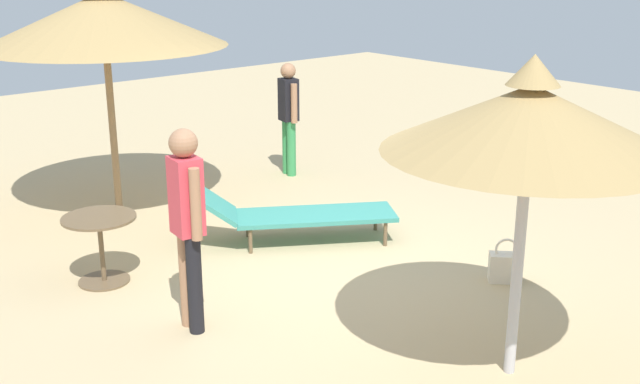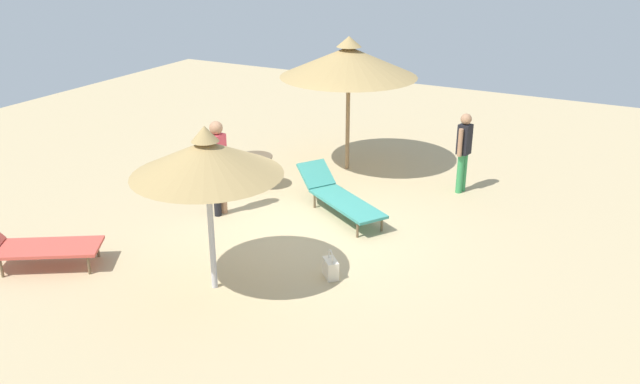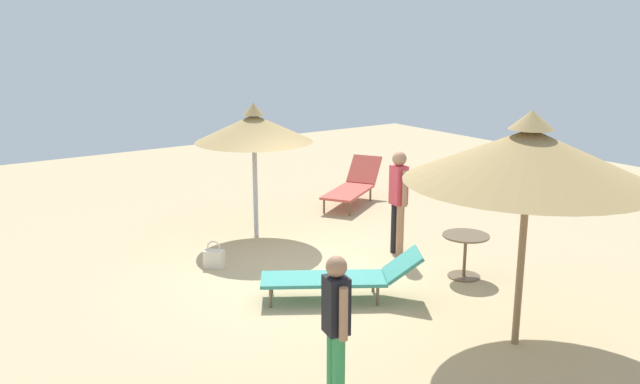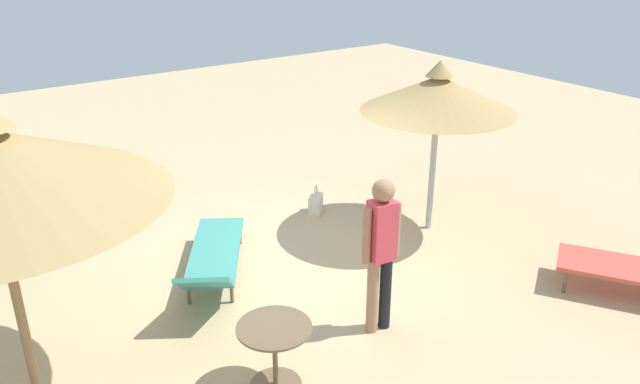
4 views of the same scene
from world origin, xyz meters
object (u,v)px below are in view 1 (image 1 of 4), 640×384
object	(u,v)px
parasol_umbrella_near_right	(530,119)
person_standing_far_right	(187,217)
parasol_umbrella_far_left	(104,19)
lounge_chair_back	(291,213)
person_standing_center	(289,113)
side_table_round	(100,237)
handbag	(505,266)

from	to	relation	value
parasol_umbrella_near_right	person_standing_far_right	size ratio (longest dim) A/B	1.39
parasol_umbrella_far_left	lounge_chair_back	bearing A→B (deg)	-67.85
parasol_umbrella_near_right	person_standing_center	distance (m)	5.91
person_standing_far_right	person_standing_center	distance (m)	4.80
person_standing_far_right	side_table_round	size ratio (longest dim) A/B	2.49
parasol_umbrella_far_left	person_standing_far_right	size ratio (longest dim) A/B	1.62
person_standing_far_right	side_table_round	bearing A→B (deg)	96.09
lounge_chair_back	person_standing_center	world-z (taller)	person_standing_center
parasol_umbrella_near_right	handbag	bearing A→B (deg)	37.88
parasol_umbrella_far_left	person_standing_far_right	world-z (taller)	parasol_umbrella_far_left
person_standing_far_right	side_table_round	distance (m)	1.53
parasol_umbrella_far_left	side_table_round	bearing A→B (deg)	-120.47
parasol_umbrella_near_right	parasol_umbrella_far_left	size ratio (longest dim) A/B	0.86
person_standing_far_right	lounge_chair_back	bearing A→B (deg)	28.40
person_standing_far_right	handbag	size ratio (longest dim) A/B	3.93
parasol_umbrella_far_left	person_standing_center	bearing A→B (deg)	-3.61
person_standing_far_right	person_standing_center	xyz separation A→B (m)	(3.59, 3.18, -0.12)
lounge_chair_back	handbag	size ratio (longest dim) A/B	4.94
parasol_umbrella_far_left	person_standing_far_right	distance (m)	3.73
parasol_umbrella_far_left	side_table_round	xyz separation A→B (m)	(-1.13, -1.93, -1.88)
parasol_umbrella_near_right	person_standing_center	world-z (taller)	parasol_umbrella_near_right
person_standing_center	side_table_round	xyz separation A→B (m)	(-3.74, -1.76, -0.43)
parasol_umbrella_near_right	person_standing_far_right	world-z (taller)	parasol_umbrella_near_right
parasol_umbrella_far_left	side_table_round	world-z (taller)	parasol_umbrella_far_left
lounge_chair_back	handbag	world-z (taller)	lounge_chair_back
parasol_umbrella_near_right	lounge_chair_back	bearing A→B (deg)	82.59
lounge_chair_back	person_standing_far_right	size ratio (longest dim) A/B	1.26
person_standing_far_right	handbag	xyz separation A→B (m)	(2.87, -1.16, -0.87)
parasol_umbrella_far_left	handbag	xyz separation A→B (m)	(1.89, -4.51, -2.20)
handbag	side_table_round	bearing A→B (deg)	139.55
handbag	side_table_round	size ratio (longest dim) A/B	0.63
person_standing_far_right	parasol_umbrella_near_right	bearing A→B (deg)	-56.20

